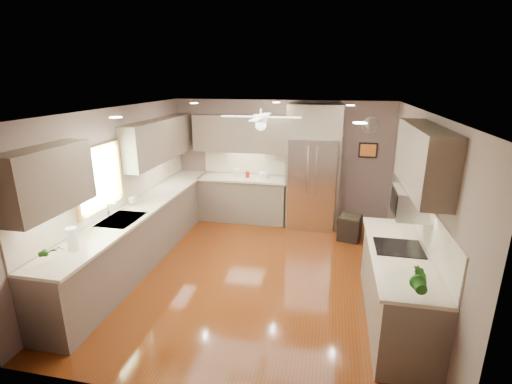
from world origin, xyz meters
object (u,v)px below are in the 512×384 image
(soap_bottle, at_px, (134,199))
(microwave, at_px, (412,203))
(paper_towel, at_px, (72,239))
(potted_plant_right, at_px, (419,280))
(stool, at_px, (350,228))
(bowl, at_px, (264,177))
(canister_d, at_px, (248,175))
(canister_c, at_px, (237,173))
(refrigerator, at_px, (313,169))
(potted_plant_left, at_px, (52,251))

(soap_bottle, relative_size, microwave, 0.33)
(microwave, distance_m, paper_towel, 4.11)
(potted_plant_right, xyz_separation_m, stool, (-0.45, 3.34, -0.88))
(bowl, xyz_separation_m, paper_towel, (-1.64, -3.71, 0.11))
(canister_d, distance_m, soap_bottle, 2.50)
(bowl, distance_m, paper_towel, 4.06)
(canister_d, height_order, microwave, microwave)
(canister_c, distance_m, canister_d, 0.23)
(stool, bearing_deg, paper_towel, -137.47)
(microwave, bearing_deg, potted_plant_right, -95.35)
(stool, bearing_deg, potted_plant_right, -82.30)
(canister_d, distance_m, paper_towel, 3.95)
(canister_c, xyz_separation_m, microwave, (2.89, -2.75, 0.45))
(canister_c, bearing_deg, refrigerator, -1.61)
(canister_d, xyz_separation_m, soap_bottle, (-1.44, -2.05, 0.03))
(canister_d, bearing_deg, potted_plant_right, -57.21)
(canister_c, relative_size, bowl, 0.69)
(refrigerator, bearing_deg, canister_c, 178.39)
(soap_bottle, distance_m, paper_towel, 1.69)
(potted_plant_left, height_order, paper_towel, paper_towel)
(canister_d, relative_size, paper_towel, 0.41)
(paper_towel, bearing_deg, canister_d, 70.82)
(canister_c, xyz_separation_m, stool, (2.33, -0.63, -0.79))
(canister_c, height_order, soap_bottle, soap_bottle)
(canister_d, relative_size, bowl, 0.54)
(canister_c, relative_size, paper_towel, 0.52)
(canister_c, height_order, bowl, canister_c)
(potted_plant_left, distance_m, bowl, 4.35)
(canister_c, bearing_deg, bowl, -3.67)
(microwave, bearing_deg, stool, 104.94)
(soap_bottle, xyz_separation_m, potted_plant_right, (3.99, -1.91, 0.08))
(potted_plant_left, height_order, stool, potted_plant_left)
(refrigerator, bearing_deg, potted_plant_right, -72.86)
(bowl, bearing_deg, potted_plant_right, -60.72)
(refrigerator, bearing_deg, paper_towel, -125.47)
(stool, bearing_deg, potted_plant_left, -134.87)
(canister_c, height_order, stool, canister_c)
(soap_bottle, height_order, refrigerator, refrigerator)
(soap_bottle, xyz_separation_m, microwave, (4.11, -0.69, 0.45))
(canister_d, bearing_deg, microwave, -45.78)
(potted_plant_left, bearing_deg, canister_c, 75.02)
(paper_towel, bearing_deg, potted_plant_right, -3.37)
(canister_c, relative_size, refrigerator, 0.07)
(canister_c, xyz_separation_m, potted_plant_left, (-1.09, -4.06, 0.05))
(canister_d, bearing_deg, potted_plant_left, -108.00)
(microwave, height_order, paper_towel, microwave)
(refrigerator, xyz_separation_m, stool, (0.76, -0.59, -0.95))
(canister_c, distance_m, microwave, 4.02)
(stool, bearing_deg, soap_bottle, -157.98)
(canister_c, xyz_separation_m, canister_d, (0.23, -0.01, -0.03))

